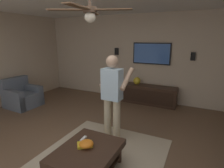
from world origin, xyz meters
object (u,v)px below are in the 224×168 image
(media_console, at_px, (147,94))
(wall_speaker_left, at_px, (193,56))
(person_standing, at_px, (112,93))
(vase_round, at_px, (137,81))
(ceiling_fan, at_px, (89,12))
(wall_speaker_right, at_px, (117,51))
(coffee_table, at_px, (87,155))
(tv, at_px, (151,54))
(remote_white, at_px, (83,139))
(book, at_px, (85,145))
(bowl, at_px, (86,144))
(armchair, at_px, (22,97))

(media_console, xyz_separation_m, wall_speaker_left, (0.25, -1.14, 1.17))
(person_standing, height_order, vase_round, person_standing)
(wall_speaker_left, relative_size, ceiling_fan, 0.19)
(vase_round, height_order, wall_speaker_right, wall_speaker_right)
(vase_round, bearing_deg, coffee_table, -173.40)
(coffee_table, xyz_separation_m, tv, (3.52, 0.04, 1.18))
(person_standing, distance_m, remote_white, 0.99)
(book, distance_m, wall_speaker_right, 3.81)
(bowl, height_order, wall_speaker_left, wall_speaker_left)
(bowl, bearing_deg, person_standing, 3.52)
(bowl, bearing_deg, book, 70.08)
(media_console, height_order, tv, tv)
(book, bearing_deg, media_console, 50.21)
(wall_speaker_right, xyz_separation_m, ceiling_fan, (-3.10, -1.00, 0.80))
(tv, distance_m, vase_round, 0.92)
(coffee_table, height_order, book, book)
(armchair, height_order, tv, tv)
(remote_white, distance_m, ceiling_fan, 1.90)
(wall_speaker_right, bearing_deg, tv, -90.66)
(media_console, relative_size, book, 7.73)
(media_console, height_order, wall_speaker_left, wall_speaker_left)
(tv, bearing_deg, bowl, -0.04)
(tv, xyz_separation_m, vase_round, (-0.24, 0.34, -0.82))
(wall_speaker_left, bearing_deg, ceiling_fan, 157.61)
(tv, height_order, wall_speaker_right, tv)
(armchair, distance_m, person_standing, 3.21)
(bowl, xyz_separation_m, vase_round, (3.24, 0.34, 0.21))
(wall_speaker_left, bearing_deg, armchair, 115.77)
(media_console, distance_m, bowl, 3.24)
(armchair, height_order, remote_white, armchair)
(vase_round, bearing_deg, ceiling_fan, -175.94)
(bowl, relative_size, vase_round, 0.96)
(wall_speaker_left, distance_m, wall_speaker_right, 2.28)
(person_standing, distance_m, ceiling_fan, 1.49)
(media_console, distance_m, tv, 1.23)
(bowl, relative_size, ceiling_fan, 0.18)
(wall_speaker_right, bearing_deg, media_console, -102.55)
(person_standing, bearing_deg, armchair, 84.96)
(coffee_table, distance_m, wall_speaker_right, 3.92)
(coffee_table, bearing_deg, person_standing, 5.68)
(person_standing, height_order, remote_white, person_standing)
(tv, bearing_deg, remote_white, -2.67)
(coffee_table, height_order, tv, tv)
(vase_round, bearing_deg, book, -174.61)
(media_console, distance_m, vase_round, 0.51)
(tv, relative_size, book, 5.08)
(media_console, distance_m, person_standing, 2.34)
(vase_round, distance_m, ceiling_fan, 3.29)
(armchair, distance_m, coffee_table, 3.53)
(media_console, xyz_separation_m, ceiling_fan, (-2.84, 0.14, 2.02))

